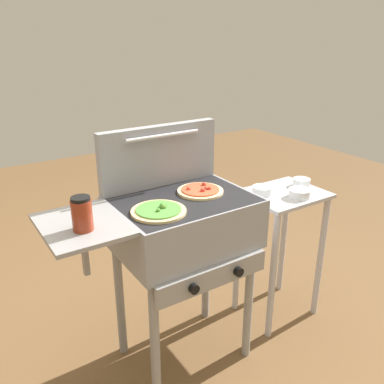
# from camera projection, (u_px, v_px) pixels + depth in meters

# --- Properties ---
(ground_plane) EXTENTS (8.00, 8.00, 0.00)m
(ground_plane) POSITION_uv_depth(u_px,v_px,m) (184.00, 352.00, 2.21)
(ground_plane) COLOR brown
(grill) EXTENTS (0.96, 0.53, 0.90)m
(grill) POSITION_uv_depth(u_px,v_px,m) (181.00, 227.00, 1.92)
(grill) COLOR gray
(grill) RESTS_ON ground_plane
(grill_lid_open) EXTENTS (0.63, 0.08, 0.30)m
(grill_lid_open) POSITION_uv_depth(u_px,v_px,m) (159.00, 156.00, 1.99)
(grill_lid_open) COLOR gray
(grill_lid_open) RESTS_ON grill
(pizza_pepperoni) EXTENTS (0.22, 0.22, 0.03)m
(pizza_pepperoni) POSITION_uv_depth(u_px,v_px,m) (200.00, 191.00, 1.94)
(pizza_pepperoni) COLOR beige
(pizza_pepperoni) RESTS_ON grill
(pizza_veggie) EXTENTS (0.24, 0.24, 0.04)m
(pizza_veggie) POSITION_uv_depth(u_px,v_px,m) (159.00, 211.00, 1.72)
(pizza_veggie) COLOR #E0C17F
(pizza_veggie) RESTS_ON grill
(sauce_jar) EXTENTS (0.08, 0.08, 0.14)m
(sauce_jar) POSITION_uv_depth(u_px,v_px,m) (82.00, 214.00, 1.55)
(sauce_jar) COLOR maroon
(sauce_jar) RESTS_ON grill
(prep_table) EXTENTS (0.44, 0.36, 0.79)m
(prep_table) POSITION_uv_depth(u_px,v_px,m) (281.00, 229.00, 2.34)
(prep_table) COLOR #B2B2B7
(prep_table) RESTS_ON ground_plane
(topping_bowl_near) EXTENTS (0.11, 0.11, 0.04)m
(topping_bowl_near) POSITION_uv_depth(u_px,v_px,m) (262.00, 191.00, 2.22)
(topping_bowl_near) COLOR silver
(topping_bowl_near) RESTS_ON prep_table
(topping_bowl_far) EXTENTS (0.12, 0.12, 0.04)m
(topping_bowl_far) POSITION_uv_depth(u_px,v_px,m) (300.00, 194.00, 2.18)
(topping_bowl_far) COLOR silver
(topping_bowl_far) RESTS_ON prep_table
(topping_bowl_middle) EXTENTS (0.10, 0.10, 0.04)m
(topping_bowl_middle) POSITION_uv_depth(u_px,v_px,m) (301.00, 183.00, 2.34)
(topping_bowl_middle) COLOR silver
(topping_bowl_middle) RESTS_ON prep_table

